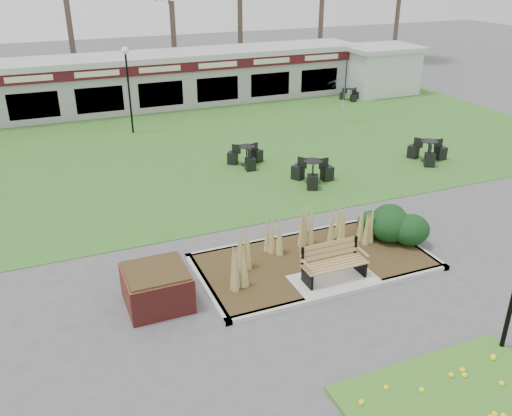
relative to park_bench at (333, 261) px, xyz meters
name	(u,v)px	position (x,y,z in m)	size (l,w,h in m)	color
ground	(336,286)	(0.00, -0.25, -0.59)	(100.00, 100.00, 0.00)	#515154
lawn	(198,148)	(0.00, 11.75, -0.58)	(34.00, 16.00, 0.02)	#386A21
flower_bed	(464,409)	(0.00, -4.85, -0.52)	(4.20, 3.00, 0.16)	#407320
planting_bed	(352,241)	(1.27, 1.10, -0.22)	(6.75, 3.40, 1.27)	#312013
park_bench	(333,261)	(0.00, 0.00, 0.00)	(1.70, 0.66, 0.93)	#A27A49
brick_planter	(157,287)	(-4.40, 0.75, -0.11)	(1.50, 1.50, 0.95)	maroon
food_pavilion	(154,80)	(0.00, 19.71, 0.89)	(24.60, 3.40, 2.90)	gray
service_hut	(380,69)	(13.50, 17.75, 0.86)	(4.40, 3.40, 2.83)	silver
lamp_post_mid_right	(127,71)	(-2.20, 15.10, 2.34)	(0.33, 0.33, 4.01)	black
bistro_set_a	(247,159)	(1.16, 8.85, -0.30)	(1.51, 1.41, 0.81)	black
bistro_set_b	(312,175)	(2.73, 6.18, -0.28)	(1.44, 1.63, 0.86)	black
bistro_set_c	(428,154)	(8.21, 6.44, -0.28)	(1.44, 1.62, 0.86)	black
bistro_set_d	(350,96)	(10.90, 16.75, -0.35)	(1.20, 1.16, 0.65)	black
patio_umbrella	(345,95)	(8.00, 12.75, 0.83)	(1.80, 1.83, 2.24)	black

